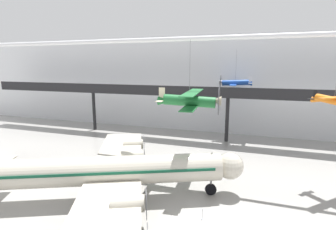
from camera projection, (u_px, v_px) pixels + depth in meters
name	position (u px, v px, depth m)	size (l,w,h in m)	color
ground_plane	(191.00, 224.00, 24.72)	(260.00, 260.00, 0.00)	#9E9B96
hangar_back_wall	(232.00, 85.00, 57.12)	(140.00, 3.00, 21.19)	silver
mezzanine_walkway	(228.00, 96.00, 49.22)	(110.00, 3.20, 10.87)	black
ceiling_truss_beam	(217.00, 38.00, 32.53)	(120.00, 0.60, 0.60)	silver
airliner_silver_main	(105.00, 171.00, 28.61)	(29.63, 34.91, 9.44)	beige
suspended_plane_blue_trainer	(235.00, 83.00, 51.93)	(6.34, 7.78, 7.67)	#1E4CAD
suspended_plane_orange_highwing	(334.00, 100.00, 29.55)	(5.44, 5.45, 7.87)	orange
suspended_plane_green_biplane	(189.00, 101.00, 32.17)	(7.93, 9.74, 8.88)	#1E6B33
stanchion_barrier	(202.00, 216.00, 25.51)	(0.36, 0.36, 1.08)	#B2B5BA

